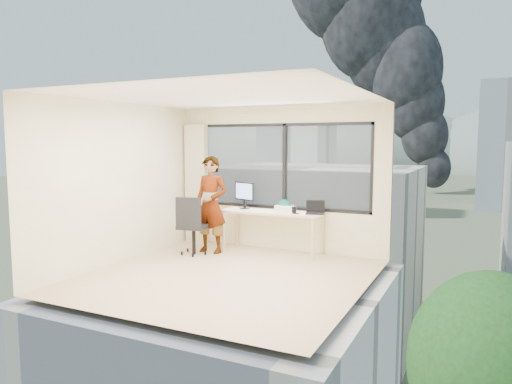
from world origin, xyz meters
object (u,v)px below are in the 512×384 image
Objects in this scene: laptop at (315,208)px; handbag at (284,204)px; desk at (272,232)px; monitor at (245,195)px; person at (211,205)px; game_console at (285,208)px; chair at (194,225)px.

laptop is 0.71m from handbag.
monitor is (-0.59, 0.09, 0.62)m from desk.
laptop is (1.79, 0.44, -0.01)m from person.
handbag is (-0.67, 0.24, -0.01)m from laptop.
desk is 5.47× the size of game_console.
chair is at bearing -124.09° from handbag.
chair reaches higher than laptop.
laptop reaches higher than handbag.
desk is at bearing 21.43° from chair.
chair is 2.12× the size of monitor.
handbag is at bearing 32.40° from monitor.
monitor is 0.79m from game_console.
chair is 0.47m from person.
handbag is at bearing 60.09° from desk.
game_console reaches higher than desk.
monitor is at bearing 54.58° from person.
desk is at bearing -131.81° from game_console.
person is 6.87× the size of handbag.
laptop is 1.35× the size of handbag.
laptop is at bearing 17.28° from monitor.
person is 5.11× the size of laptop.
chair is (-1.19, -0.72, 0.15)m from desk.
monitor is at bearing 43.92° from chair.
chair is at bearing -105.14° from monitor.
game_console is 1.32× the size of handbag.
game_console is (0.15, 0.23, 0.41)m from desk.
laptop reaches higher than game_console.
monitor is 1.40m from laptop.
desk is 1.19m from person.
laptop is (1.39, -0.10, -0.14)m from monitor.
monitor is 1.50× the size of game_console.
chair is 1.11m from monitor.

